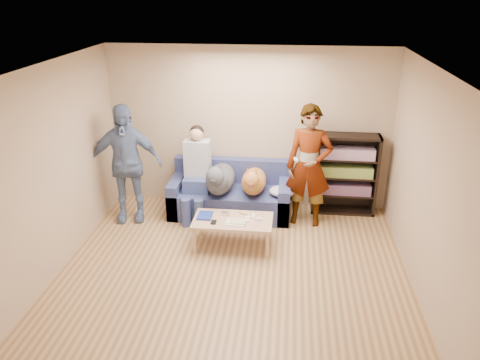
# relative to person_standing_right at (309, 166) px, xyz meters

# --- Properties ---
(ground) EXTENTS (5.00, 5.00, 0.00)m
(ground) POSITION_rel_person_standing_right_xyz_m (-0.96, -1.87, -0.93)
(ground) COLOR olive
(ground) RESTS_ON ground
(ceiling) EXTENTS (5.00, 5.00, 0.00)m
(ceiling) POSITION_rel_person_standing_right_xyz_m (-0.96, -1.87, 1.67)
(ceiling) COLOR white
(ceiling) RESTS_ON ground
(wall_back) EXTENTS (4.50, 0.00, 4.50)m
(wall_back) POSITION_rel_person_standing_right_xyz_m (-0.96, 0.63, 0.37)
(wall_back) COLOR tan
(wall_back) RESTS_ON ground
(wall_front) EXTENTS (4.50, 0.00, 4.50)m
(wall_front) POSITION_rel_person_standing_right_xyz_m (-0.96, -4.37, 0.37)
(wall_front) COLOR tan
(wall_front) RESTS_ON ground
(wall_left) EXTENTS (0.00, 5.00, 5.00)m
(wall_left) POSITION_rel_person_standing_right_xyz_m (-3.21, -1.87, 0.37)
(wall_left) COLOR tan
(wall_left) RESTS_ON ground
(wall_right) EXTENTS (0.00, 5.00, 5.00)m
(wall_right) POSITION_rel_person_standing_right_xyz_m (1.29, -1.87, 0.37)
(wall_right) COLOR tan
(wall_right) RESTS_ON ground
(blanket) EXTENTS (0.40, 0.34, 0.14)m
(blanket) POSITION_rel_person_standing_right_xyz_m (-0.38, 0.02, -0.43)
(blanket) COLOR #AFAEB3
(blanket) RESTS_ON sofa
(person_standing_right) EXTENTS (0.73, 0.53, 1.86)m
(person_standing_right) POSITION_rel_person_standing_right_xyz_m (0.00, 0.00, 0.00)
(person_standing_right) COLOR gray
(person_standing_right) RESTS_ON ground
(person_standing_left) EXTENTS (1.15, 0.65, 1.85)m
(person_standing_left) POSITION_rel_person_standing_right_xyz_m (-2.76, -0.17, -0.01)
(person_standing_left) COLOR #6B89AC
(person_standing_left) RESTS_ON ground
(held_controller) EXTENTS (0.07, 0.13, 0.03)m
(held_controller) POSITION_rel_person_standing_right_xyz_m (-0.20, -0.20, 0.17)
(held_controller) COLOR white
(held_controller) RESTS_ON person_standing_right
(notebook_blue) EXTENTS (0.20, 0.26, 0.03)m
(notebook_blue) POSITION_rel_person_standing_right_xyz_m (-1.44, -0.79, -0.50)
(notebook_blue) COLOR navy
(notebook_blue) RESTS_ON coffee_table
(papers) EXTENTS (0.26, 0.20, 0.02)m
(papers) POSITION_rel_person_standing_right_xyz_m (-0.99, -0.94, -0.50)
(papers) COLOR silver
(papers) RESTS_ON coffee_table
(magazine) EXTENTS (0.22, 0.17, 0.01)m
(magazine) POSITION_rel_person_standing_right_xyz_m (-0.96, -0.92, -0.49)
(magazine) COLOR #C1B89A
(magazine) RESTS_ON coffee_table
(camera_silver) EXTENTS (0.11, 0.06, 0.05)m
(camera_silver) POSITION_rel_person_standing_right_xyz_m (-1.16, -0.72, -0.49)
(camera_silver) COLOR #B8B8BD
(camera_silver) RESTS_ON coffee_table
(controller_a) EXTENTS (0.04, 0.13, 0.03)m
(controller_a) POSITION_rel_person_standing_right_xyz_m (-0.76, -0.74, -0.50)
(controller_a) COLOR white
(controller_a) RESTS_ON coffee_table
(controller_b) EXTENTS (0.09, 0.06, 0.03)m
(controller_b) POSITION_rel_person_standing_right_xyz_m (-0.68, -0.82, -0.50)
(controller_b) COLOR silver
(controller_b) RESTS_ON coffee_table
(headphone_cup_a) EXTENTS (0.07, 0.07, 0.02)m
(headphone_cup_a) POSITION_rel_person_standing_right_xyz_m (-0.84, -0.86, -0.50)
(headphone_cup_a) COLOR white
(headphone_cup_a) RESTS_ON coffee_table
(headphone_cup_b) EXTENTS (0.07, 0.07, 0.02)m
(headphone_cup_b) POSITION_rel_person_standing_right_xyz_m (-0.84, -0.78, -0.50)
(headphone_cup_b) COLOR white
(headphone_cup_b) RESTS_ON coffee_table
(pen_orange) EXTENTS (0.13, 0.06, 0.01)m
(pen_orange) POSITION_rel_person_standing_right_xyz_m (-1.06, -1.00, -0.51)
(pen_orange) COLOR orange
(pen_orange) RESTS_ON coffee_table
(pen_black) EXTENTS (0.13, 0.08, 0.01)m
(pen_black) POSITION_rel_person_standing_right_xyz_m (-0.92, -0.66, -0.51)
(pen_black) COLOR black
(pen_black) RESTS_ON coffee_table
(wallet) EXTENTS (0.07, 0.12, 0.02)m
(wallet) POSITION_rel_person_standing_right_xyz_m (-1.29, -0.96, -0.50)
(wallet) COLOR black
(wallet) RESTS_ON coffee_table
(sofa) EXTENTS (1.90, 0.85, 0.82)m
(sofa) POSITION_rel_person_standing_right_xyz_m (-1.21, 0.22, -0.65)
(sofa) COLOR #515B93
(sofa) RESTS_ON ground
(person_seated) EXTENTS (0.40, 0.73, 1.47)m
(person_seated) POSITION_rel_person_standing_right_xyz_m (-1.72, 0.10, -0.16)
(person_seated) COLOR #394C7E
(person_seated) RESTS_ON sofa
(dog_gray) EXTENTS (0.45, 1.27, 0.65)m
(dog_gray) POSITION_rel_person_standing_right_xyz_m (-1.35, 0.03, -0.27)
(dog_gray) COLOR #45494E
(dog_gray) RESTS_ON sofa
(dog_tan) EXTENTS (0.39, 1.15, 0.56)m
(dog_tan) POSITION_rel_person_standing_right_xyz_m (-0.83, 0.07, -0.31)
(dog_tan) COLOR #C66A3C
(dog_tan) RESTS_ON sofa
(coffee_table) EXTENTS (1.10, 0.60, 0.42)m
(coffee_table) POSITION_rel_person_standing_right_xyz_m (-1.04, -0.84, -0.56)
(coffee_table) COLOR tan
(coffee_table) RESTS_ON ground
(bookshelf) EXTENTS (1.00, 0.34, 1.30)m
(bookshelf) POSITION_rel_person_standing_right_xyz_m (0.59, 0.46, -0.25)
(bookshelf) COLOR black
(bookshelf) RESTS_ON ground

